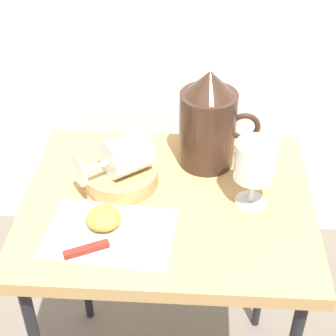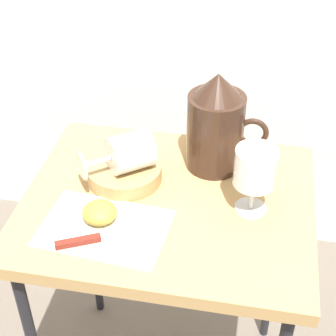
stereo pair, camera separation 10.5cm
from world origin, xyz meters
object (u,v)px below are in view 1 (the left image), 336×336
(apple_half_left, at_px, (104,218))
(knife, at_px, (102,245))
(wine_glass_tipped_near, at_px, (125,155))
(pitcher, at_px, (208,127))
(apple_half_right, at_px, (104,218))
(table, at_px, (168,221))
(basket_tray, at_px, (121,176))
(wine_glass_upright, at_px, (255,163))

(apple_half_left, height_order, knife, apple_half_left)
(apple_half_left, bearing_deg, wine_glass_tipped_near, 78.85)
(pitcher, distance_m, apple_half_right, 0.31)
(table, xyz_separation_m, apple_half_right, (-0.12, -0.09, 0.09))
(wine_glass_tipped_near, xyz_separation_m, knife, (-0.02, -0.19, -0.07))
(apple_half_left, distance_m, knife, 0.06)
(basket_tray, relative_size, pitcher, 0.71)
(apple_half_right, xyz_separation_m, knife, (0.01, -0.06, -0.01))
(apple_half_left, height_order, apple_half_right, same)
(basket_tray, distance_m, wine_glass_upright, 0.29)
(basket_tray, distance_m, wine_glass_tipped_near, 0.06)
(pitcher, bearing_deg, knife, -123.67)
(table, distance_m, pitcher, 0.22)
(apple_half_left, xyz_separation_m, apple_half_right, (-0.00, 0.00, 0.00))
(knife, bearing_deg, basket_tray, 87.70)
(pitcher, height_order, wine_glass_upright, pitcher)
(wine_glass_tipped_near, bearing_deg, table, -25.72)
(wine_glass_upright, xyz_separation_m, apple_half_right, (-0.29, -0.09, -0.07))
(wine_glass_upright, bearing_deg, knife, -151.65)
(pitcher, relative_size, wine_glass_upright, 1.56)
(apple_half_left, bearing_deg, apple_half_right, 143.01)
(table, bearing_deg, apple_half_right, -142.85)
(wine_glass_upright, relative_size, apple_half_left, 2.14)
(wine_glass_upright, distance_m, apple_half_right, 0.31)
(knife, bearing_deg, pitcher, 56.33)
(wine_glass_upright, height_order, knife, wine_glass_upright)
(pitcher, distance_m, knife, 0.35)
(pitcher, relative_size, apple_half_right, 3.33)
(basket_tray, xyz_separation_m, pitcher, (0.18, 0.09, 0.07))
(basket_tray, distance_m, knife, 0.20)
(table, bearing_deg, apple_half_left, -142.65)
(basket_tray, height_order, wine_glass_tipped_near, wine_glass_tipped_near)
(apple_half_right, relative_size, knife, 0.35)
(basket_tray, relative_size, knife, 0.82)
(pitcher, bearing_deg, wine_glass_upright, -55.79)
(apple_half_left, bearing_deg, table, 37.35)
(pitcher, xyz_separation_m, wine_glass_tipped_near, (-0.17, -0.09, -0.02))
(table, bearing_deg, knife, -127.08)
(table, relative_size, wine_glass_upright, 4.61)
(basket_tray, height_order, pitcher, pitcher)
(pitcher, relative_size, wine_glass_tipped_near, 1.37)
(basket_tray, bearing_deg, apple_half_left, -95.67)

